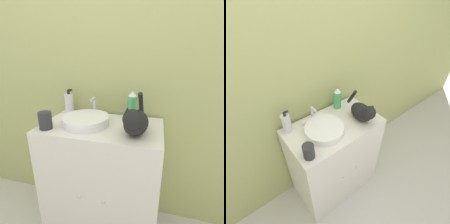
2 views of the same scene
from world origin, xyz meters
TOP-DOWN VIEW (x-y plane):
  - wall_back at (0.00, 0.50)m, footprint 6.00×0.05m
  - vanity_cabinet at (0.00, 0.23)m, footprint 0.79×0.47m
  - sink_basin at (-0.10, 0.21)m, footprint 0.31×0.31m
  - faucet at (-0.10, 0.37)m, footprint 0.19×0.08m
  - cat at (0.23, 0.13)m, footprint 0.16×0.34m
  - soap_bottle at (-0.32, 0.40)m, footprint 0.07×0.07m
  - spray_bottle at (0.17, 0.40)m, footprint 0.07×0.07m
  - cup at (-0.32, 0.08)m, footprint 0.08×0.08m

SIDE VIEW (x-z plane):
  - vanity_cabinet at x=0.00m, z-range 0.00..0.89m
  - sink_basin at x=-0.10m, z-range 0.89..0.94m
  - cup at x=-0.32m, z-range 0.89..1.00m
  - faucet at x=-0.10m, z-range 0.87..1.02m
  - soap_bottle at x=-0.32m, z-range 0.87..1.06m
  - cat at x=0.23m, z-range 0.86..1.08m
  - spray_bottle at x=0.17m, z-range 0.88..1.09m
  - wall_back at x=0.00m, z-range 0.00..2.50m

